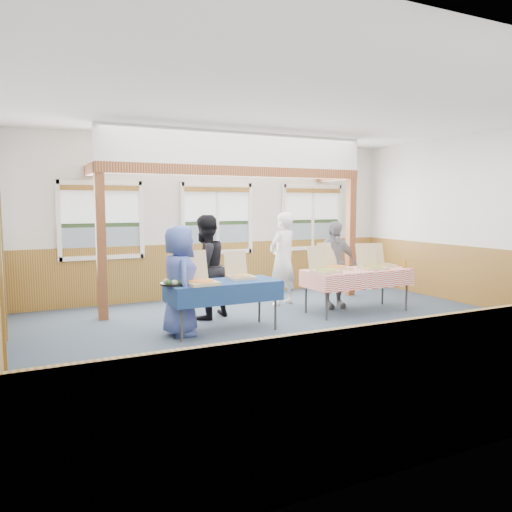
{
  "coord_description": "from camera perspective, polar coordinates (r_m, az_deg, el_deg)",
  "views": [
    {
      "loc": [
        -3.8,
        -6.08,
        1.9
      ],
      "look_at": [
        -0.32,
        1.0,
        1.07
      ],
      "focal_mm": 35.0,
      "sensor_mm": 36.0,
      "label": 1
    }
  ],
  "objects": [
    {
      "name": "man_blue",
      "position": [
        7.28,
        -8.72,
        -2.81
      ],
      "size": [
        0.59,
        0.83,
        1.6
      ],
      "primitive_type": "imported",
      "rotation": [
        0.0,
        0.0,
        1.46
      ],
      "color": "#3D4E99",
      "rests_on": "floor"
    },
    {
      "name": "pizza_box_e",
      "position": [
        9.01,
        13.09,
        -1.04
      ],
      "size": [
        0.46,
        0.53,
        0.44
      ],
      "rotation": [
        0.0,
        0.0,
        -0.12
      ],
      "color": "beige",
      "rests_on": "table_right"
    },
    {
      "name": "window_right",
      "position": [
        11.32,
        6.46,
        4.83
      ],
      "size": [
        1.56,
        0.1,
        1.46
      ],
      "color": "white",
      "rests_on": "wall_back"
    },
    {
      "name": "table_left",
      "position": [
        7.43,
        -3.77,
        -3.38
      ],
      "size": [
        1.8,
        1.26,
        0.76
      ],
      "rotation": [
        0.0,
        0.0,
        -0.32
      ],
      "color": "#333333",
      "rests_on": "floor"
    },
    {
      "name": "post_left",
      "position": [
        8.51,
        -17.29,
        0.99
      ],
      "size": [
        0.15,
        0.15,
        2.4
      ],
      "primitive_type": "cube",
      "color": "#542512",
      "rests_on": "floor"
    },
    {
      "name": "window_mid",
      "position": [
        10.27,
        -4.46,
        4.73
      ],
      "size": [
        1.56,
        0.1,
        1.46
      ],
      "color": "white",
      "rests_on": "wall_back"
    },
    {
      "name": "pizza_box_d",
      "position": [
        8.86,
        8.96,
        -1.06
      ],
      "size": [
        0.42,
        0.51,
        0.45
      ],
      "rotation": [
        0.0,
        0.0,
        -0.01
      ],
      "color": "beige",
      "rests_on": "table_right"
    },
    {
      "name": "veggie_tray",
      "position": [
        7.17,
        -9.33,
        -3.02
      ],
      "size": [
        0.4,
        0.4,
        0.09
      ],
      "color": "black",
      "rests_on": "table_left"
    },
    {
      "name": "woman_black",
      "position": [
        8.29,
        -5.85,
        -1.26
      ],
      "size": [
        1.03,
        0.93,
        1.72
      ],
      "primitive_type": "imported",
      "rotation": [
        0.0,
        0.0,
        3.56
      ],
      "color": "black",
      "rests_on": "floor"
    },
    {
      "name": "wall_back",
      "position": [
        10.31,
        -4.54,
        4.29
      ],
      "size": [
        8.0,
        0.0,
        8.0
      ],
      "primitive_type": "plane",
      "rotation": [
        1.57,
        0.0,
        0.0
      ],
      "color": "silver",
      "rests_on": "floor"
    },
    {
      "name": "pizza_box_b",
      "position": [
        7.7,
        -1.82,
        -2.09
      ],
      "size": [
        0.37,
        0.46,
        0.41
      ],
      "rotation": [
        0.0,
        0.0,
        -0.0
      ],
      "color": "beige",
      "rests_on": "table_left"
    },
    {
      "name": "wainscot_right",
      "position": [
        9.96,
        25.58,
        -2.4
      ],
      "size": [
        0.05,
        6.98,
        1.1
      ],
      "primitive_type": "cube",
      "color": "brown",
      "rests_on": "floor"
    },
    {
      "name": "window_left",
      "position": [
        9.66,
        -17.28,
        4.4
      ],
      "size": [
        1.56,
        0.1,
        1.46
      ],
      "color": "white",
      "rests_on": "wall_back"
    },
    {
      "name": "cross_beam",
      "position": [
        9.22,
        -1.8,
        9.64
      ],
      "size": [
        5.15,
        0.18,
        0.18
      ],
      "primitive_type": "cube",
      "color": "#542512",
      "rests_on": "post_left"
    },
    {
      "name": "floor",
      "position": [
        7.42,
        5.71,
        -8.9
      ],
      "size": [
        8.0,
        8.0,
        0.0
      ],
      "primitive_type": "plane",
      "color": "#2B3847",
      "rests_on": "ground"
    },
    {
      "name": "ceiling",
      "position": [
        7.29,
        5.98,
        16.22
      ],
      "size": [
        8.0,
        8.0,
        0.0
      ],
      "primitive_type": "plane",
      "rotation": [
        3.14,
        0.0,
        0.0
      ],
      "color": "white",
      "rests_on": "wall_back"
    },
    {
      "name": "table_right",
      "position": [
        8.93,
        11.49,
        -1.86
      ],
      "size": [
        2.05,
        1.61,
        0.76
      ],
      "rotation": [
        0.0,
        0.0,
        -0.43
      ],
      "color": "#333333",
      "rests_on": "floor"
    },
    {
      "name": "wainscot_back",
      "position": [
        10.37,
        -4.44,
        -1.52
      ],
      "size": [
        7.98,
        0.05,
        1.1
      ],
      "primitive_type": "cube",
      "color": "brown",
      "rests_on": "floor"
    },
    {
      "name": "pizza_box_a",
      "position": [
        7.17,
        -6.44,
        -2.68
      ],
      "size": [
        0.47,
        0.55,
        0.46
      ],
      "rotation": [
        0.0,
        0.0,
        0.09
      ],
      "color": "beige",
      "rests_on": "table_left"
    },
    {
      "name": "person_grey",
      "position": [
        9.22,
        8.87,
        -0.98
      ],
      "size": [
        0.98,
        0.52,
        1.59
      ],
      "primitive_type": "imported",
      "rotation": [
        0.0,
        0.0,
        -0.15
      ],
      "color": "gray",
      "rests_on": "floor"
    },
    {
      "name": "post_right",
      "position": [
        10.51,
        10.75,
        2.06
      ],
      "size": [
        0.15,
        0.15,
        2.4
      ],
      "primitive_type": "cube",
      "color": "#542512",
      "rests_on": "floor"
    },
    {
      "name": "pizza_box_f",
      "position": [
        9.43,
        14.12,
        -0.77
      ],
      "size": [
        0.39,
        0.47,
        0.41
      ],
      "rotation": [
        0.0,
        0.0,
        -0.03
      ],
      "color": "beige",
      "rests_on": "table_right"
    },
    {
      "name": "pizza_box_c",
      "position": [
        8.4,
        7.84,
        -1.45
      ],
      "size": [
        0.44,
        0.51,
        0.43
      ],
      "rotation": [
        0.0,
        0.0,
        0.1
      ],
      "color": "beige",
      "rests_on": "table_right"
    },
    {
      "name": "woman_white",
      "position": [
        9.37,
        3.07,
        -0.31
      ],
      "size": [
        0.74,
        0.61,
        1.75
      ],
      "primitive_type": "imported",
      "rotation": [
        0.0,
        0.0,
        3.49
      ],
      "color": "white",
      "rests_on": "floor"
    },
    {
      "name": "wall_right",
      "position": [
        9.89,
        25.94,
        3.64
      ],
      "size": [
        0.0,
        8.0,
        8.0
      ],
      "primitive_type": "plane",
      "rotation": [
        1.57,
        0.0,
        -1.57
      ],
      "color": "silver",
      "rests_on": "floor"
    },
    {
      "name": "drink_glass",
      "position": [
        9.27,
        16.62,
        -0.88
      ],
      "size": [
        0.07,
        0.07,
        0.15
      ],
      "primitive_type": "cylinder",
      "color": "#AA731C",
      "rests_on": "table_right"
    }
  ]
}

